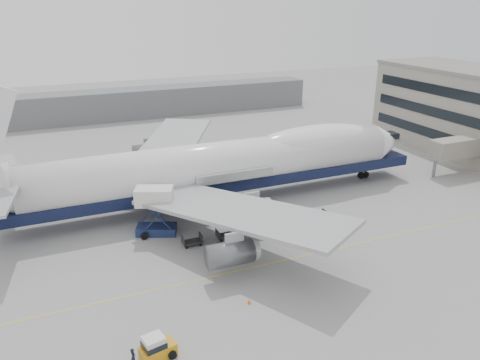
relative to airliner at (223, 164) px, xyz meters
name	(u,v)px	position (x,y,z in m)	size (l,w,h in m)	color
ground	(254,238)	(-0.64, -12.00, -5.62)	(260.00, 260.00, 0.00)	gray
apron_line	(277,262)	(-0.64, -18.00, -5.62)	(60.00, 0.15, 0.01)	gold
hangar	(95,106)	(-10.64, 58.00, -2.12)	(110.00, 8.00, 7.00)	slate
airliner	(223,164)	(0.00, 0.00, 0.00)	(67.00, 55.30, 19.98)	white
catering_truck	(155,208)	(-11.23, -6.06, -2.19)	(5.34, 4.52, 6.06)	navy
baggage_tug	(156,348)	(-16.37, -27.37, -4.71)	(3.05, 2.03, 2.05)	orange
ground_worker	(133,357)	(-18.26, -27.55, -4.81)	(0.60, 0.39, 1.63)	black
traffic_cone	(249,301)	(-6.60, -23.73, -5.37)	(0.36, 0.36, 0.53)	#FF5F0D
dolly_0	(192,241)	(-8.10, -10.69, -5.09)	(2.30, 1.35, 1.30)	#2D2D30
dolly_1	(226,235)	(-3.81, -10.69, -5.09)	(2.30, 1.35, 1.30)	#2D2D30
dolly_2	(258,228)	(0.49, -10.69, -5.09)	(2.30, 1.35, 1.30)	#2D2D30
dolly_3	(289,222)	(4.78, -10.69, -5.09)	(2.30, 1.35, 1.30)	#2D2D30
dolly_4	(318,217)	(9.08, -10.69, -5.09)	(2.30, 1.35, 1.30)	#2D2D30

